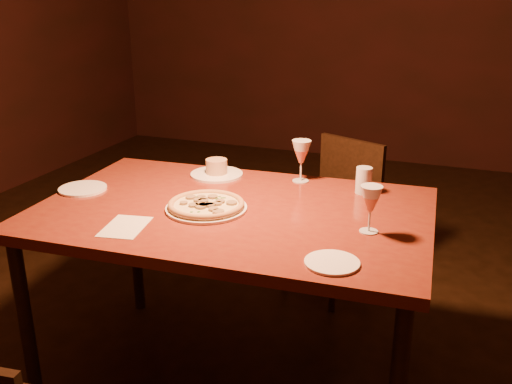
% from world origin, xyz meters
% --- Properties ---
extents(floor, '(7.00, 7.00, 0.00)m').
position_xyz_m(floor, '(0.00, 0.00, 0.00)').
color(floor, black).
rests_on(floor, ground).
extents(back_wall, '(6.00, 0.04, 3.00)m').
position_xyz_m(back_wall, '(0.00, 3.50, 1.50)').
color(back_wall, '#3D1413').
rests_on(back_wall, floor).
extents(dining_table, '(1.61, 1.09, 0.84)m').
position_xyz_m(dining_table, '(-0.14, -0.27, 0.76)').
color(dining_table, maroon).
rests_on(dining_table, floor).
extents(chair_far, '(0.55, 0.55, 0.87)m').
position_xyz_m(chair_far, '(0.06, 0.75, 0.49)').
color(chair_far, black).
rests_on(chair_far, floor).
extents(pizza_plate, '(0.33, 0.33, 0.04)m').
position_xyz_m(pizza_plate, '(-0.23, -0.33, 0.86)').
color(pizza_plate, white).
rests_on(pizza_plate, dining_table).
extents(ramekin_saucer, '(0.25, 0.25, 0.08)m').
position_xyz_m(ramekin_saucer, '(-0.37, 0.09, 0.86)').
color(ramekin_saucer, white).
rests_on(ramekin_saucer, dining_table).
extents(wine_glass_far, '(0.09, 0.09, 0.19)m').
position_xyz_m(wine_glass_far, '(0.02, 0.15, 0.93)').
color(wine_glass_far, '#C96F53').
rests_on(wine_glass_far, dining_table).
extents(wine_glass_right, '(0.08, 0.08, 0.18)m').
position_xyz_m(wine_glass_right, '(0.42, -0.31, 0.92)').
color(wine_glass_right, '#C96F53').
rests_on(wine_glass_right, dining_table).
extents(water_tumbler, '(0.07, 0.07, 0.11)m').
position_xyz_m(water_tumbler, '(0.32, 0.09, 0.89)').
color(water_tumbler, silver).
rests_on(water_tumbler, dining_table).
extents(side_plate_left, '(0.21, 0.21, 0.01)m').
position_xyz_m(side_plate_left, '(-0.84, -0.30, 0.84)').
color(side_plate_left, white).
rests_on(side_plate_left, dining_table).
extents(side_plate_near, '(0.18, 0.18, 0.01)m').
position_xyz_m(side_plate_near, '(0.35, -0.61, 0.84)').
color(side_plate_near, white).
rests_on(side_plate_near, dining_table).
extents(menu_card, '(0.18, 0.23, 0.00)m').
position_xyz_m(menu_card, '(-0.43, -0.59, 0.84)').
color(menu_card, beige).
rests_on(menu_card, dining_table).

